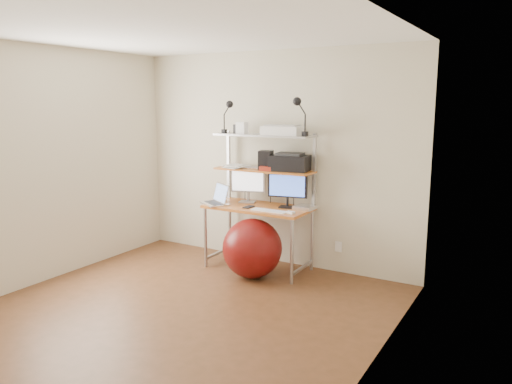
{
  "coord_description": "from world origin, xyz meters",
  "views": [
    {
      "loc": [
        2.78,
        -3.38,
        1.92
      ],
      "look_at": [
        0.14,
        1.15,
        0.96
      ],
      "focal_mm": 35.0,
      "sensor_mm": 36.0,
      "label": 1
    }
  ],
  "objects_px": {
    "laptop": "(217,200)",
    "exercise_ball": "(252,248)",
    "monitor_silver": "(248,182)",
    "monitor_black": "(288,188)",
    "printer": "(290,162)"
  },
  "relations": [
    {
      "from": "printer",
      "to": "monitor_silver",
      "type": "bearing_deg",
      "value": 173.67
    },
    {
      "from": "laptop",
      "to": "printer",
      "type": "bearing_deg",
      "value": 51.37
    },
    {
      "from": "monitor_silver",
      "to": "printer",
      "type": "height_order",
      "value": "printer"
    },
    {
      "from": "monitor_silver",
      "to": "laptop",
      "type": "xyz_separation_m",
      "value": [
        -0.26,
        -0.26,
        -0.2
      ]
    },
    {
      "from": "printer",
      "to": "exercise_ball",
      "type": "distance_m",
      "value": 1.05
    },
    {
      "from": "monitor_silver",
      "to": "exercise_ball",
      "type": "height_order",
      "value": "monitor_silver"
    },
    {
      "from": "laptop",
      "to": "exercise_ball",
      "type": "bearing_deg",
      "value": 15.38
    },
    {
      "from": "laptop",
      "to": "exercise_ball",
      "type": "distance_m",
      "value": 0.75
    },
    {
      "from": "monitor_black",
      "to": "exercise_ball",
      "type": "relative_size",
      "value": 0.69
    },
    {
      "from": "laptop",
      "to": "monitor_silver",
      "type": "bearing_deg",
      "value": 77.2
    },
    {
      "from": "monitor_black",
      "to": "laptop",
      "type": "distance_m",
      "value": 0.85
    },
    {
      "from": "monitor_silver",
      "to": "laptop",
      "type": "height_order",
      "value": "monitor_silver"
    },
    {
      "from": "printer",
      "to": "exercise_ball",
      "type": "xyz_separation_m",
      "value": [
        -0.22,
        -0.45,
        -0.92
      ]
    },
    {
      "from": "monitor_silver",
      "to": "printer",
      "type": "xyz_separation_m",
      "value": [
        0.53,
        0.02,
        0.26
      ]
    },
    {
      "from": "monitor_black",
      "to": "exercise_ball",
      "type": "distance_m",
      "value": 0.78
    }
  ]
}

